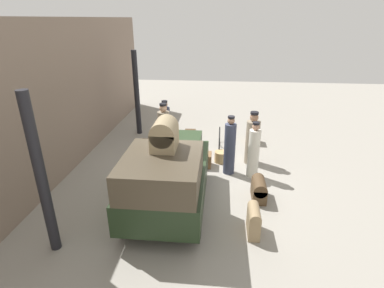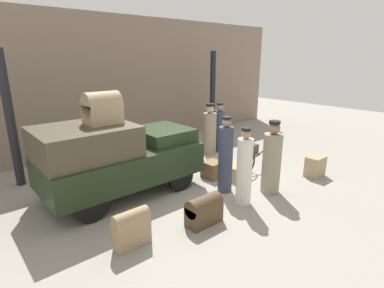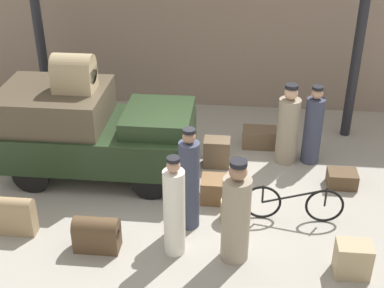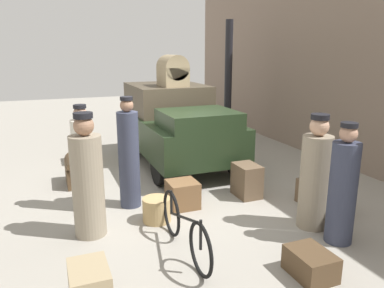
# 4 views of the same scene
# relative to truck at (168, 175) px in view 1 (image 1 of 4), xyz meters

# --- Properties ---
(ground_plane) EXTENTS (30.00, 30.00, 0.00)m
(ground_plane) POSITION_rel_truck_xyz_m (1.79, -0.60, -0.95)
(ground_plane) COLOR gray
(station_building_facade) EXTENTS (16.00, 0.15, 4.50)m
(station_building_facade) POSITION_rel_truck_xyz_m (1.79, 3.47, 1.30)
(station_building_facade) COLOR gray
(station_building_facade) RESTS_ON ground
(canopy_pillar_left) EXTENTS (0.21, 0.21, 3.36)m
(canopy_pillar_left) POSITION_rel_truck_xyz_m (-1.63, 2.13, 0.73)
(canopy_pillar_left) COLOR black
(canopy_pillar_left) RESTS_ON ground
(canopy_pillar_right) EXTENTS (0.21, 0.21, 3.36)m
(canopy_pillar_right) POSITION_rel_truck_xyz_m (5.21, 2.13, 0.73)
(canopy_pillar_right) COLOR black
(canopy_pillar_right) RESTS_ON ground
(truck) EXTENTS (3.61, 1.82, 1.75)m
(truck) POSITION_rel_truck_xyz_m (0.00, 0.00, 0.00)
(truck) COLOR black
(truck) RESTS_ON ground
(bicycle) EXTENTS (1.71, 0.04, 0.70)m
(bicycle) POSITION_rel_truck_xyz_m (3.81, -1.23, -0.61)
(bicycle) COLOR black
(bicycle) RESTS_ON ground
(wicker_basket) EXTENTS (0.43, 0.43, 0.37)m
(wicker_basket) POSITION_rel_truck_xyz_m (2.79, -1.30, -0.77)
(wicker_basket) COLOR tan
(wicker_basket) RESTS_ON ground
(porter_standing_middle) EXTENTS (0.34, 0.34, 1.84)m
(porter_standing_middle) POSITION_rel_truck_xyz_m (2.06, -1.54, -0.10)
(porter_standing_middle) COLOR #33384C
(porter_standing_middle) RESTS_ON ground
(conductor_in_dark_uniform) EXTENTS (0.34, 0.34, 1.73)m
(conductor_in_dark_uniform) POSITION_rel_truck_xyz_m (1.90, -2.25, -0.15)
(conductor_in_dark_uniform) COLOR silver
(conductor_in_dark_uniform) RESTS_ON ground
(porter_lifting_near_truck) EXTENTS (0.37, 0.37, 1.66)m
(porter_lifting_near_truck) POSITION_rel_truck_xyz_m (4.30, 0.84, -0.19)
(porter_lifting_near_truck) COLOR #33384C
(porter_lifting_near_truck) RESTS_ON ground
(porter_with_bicycle) EXTENTS (0.44, 0.44, 1.76)m
(porter_with_bicycle) POSITION_rel_truck_xyz_m (2.85, -2.29, -0.16)
(porter_with_bicycle) COLOR gray
(porter_with_bicycle) RESTS_ON ground
(porter_carrying_trunk) EXTENTS (0.43, 0.43, 1.69)m
(porter_carrying_trunk) POSITION_rel_truck_xyz_m (3.80, 0.80, -0.19)
(porter_carrying_trunk) COLOR gray
(porter_carrying_trunk) RESTS_ON ground
(suitcase_tan_flat) EXTENTS (0.53, 0.38, 0.59)m
(suitcase_tan_flat) POSITION_rel_truck_xyz_m (2.40, 0.49, -0.66)
(suitcase_tan_flat) COLOR brown
(suitcase_tan_flat) RESTS_ON ground
(trunk_wicker_pale) EXTENTS (0.48, 0.48, 0.44)m
(trunk_wicker_pale) POSITION_rel_truck_xyz_m (2.43, -0.75, -0.73)
(trunk_wicker_pale) COLOR brown
(trunk_wicker_pale) RESTS_ON ground
(suitcase_small_leather) EXTENTS (0.63, 0.25, 0.68)m
(suitcase_small_leather) POSITION_rel_truck_xyz_m (-0.78, -2.04, -0.59)
(suitcase_small_leather) COLOR #937A56
(suitcase_small_leather) RESTS_ON ground
(trunk_umber_medium) EXTENTS (0.55, 0.42, 0.31)m
(trunk_umber_medium) POSITION_rel_truck_xyz_m (4.83, -0.05, -0.80)
(trunk_umber_medium) COLOR #4C3823
(trunk_umber_medium) RESTS_ON ground
(trunk_barrel_dark) EXTENTS (0.72, 0.36, 0.59)m
(trunk_barrel_dark) POSITION_rel_truck_xyz_m (0.65, -2.31, -0.65)
(trunk_barrel_dark) COLOR #4C3823
(trunk_barrel_dark) RESTS_ON ground
(trunk_large_brown) EXTENTS (0.52, 0.37, 0.55)m
(trunk_large_brown) POSITION_rel_truck_xyz_m (4.62, -2.50, -0.68)
(trunk_large_brown) COLOR #9E8966
(trunk_large_brown) RESTS_ON ground
(suitcase_black_upright) EXTENTS (0.72, 0.43, 0.42)m
(suitcase_black_upright) POSITION_rel_truck_xyz_m (3.27, 1.37, -0.74)
(suitcase_black_upright) COLOR brown
(suitcase_black_upright) RESTS_ON ground
(trunk_on_truck_roof) EXTENTS (0.74, 0.55, 0.70)m
(trunk_on_truck_roof) POSITION_rel_truck_xyz_m (-0.22, 0.00, 1.13)
(trunk_on_truck_roof) COLOR #9E8966
(trunk_on_truck_roof) RESTS_ON truck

